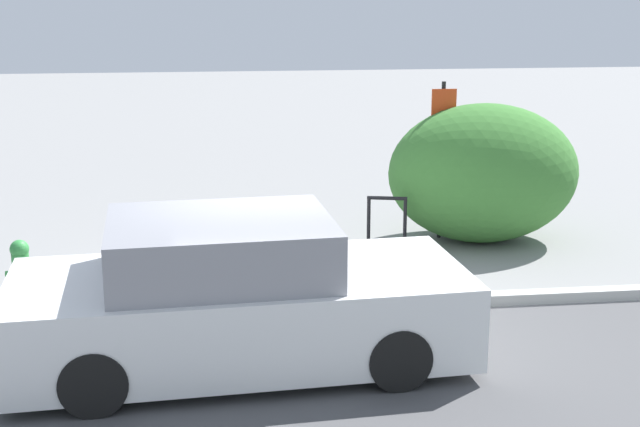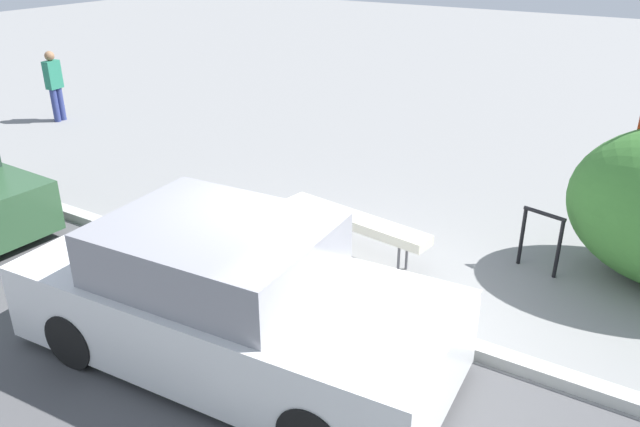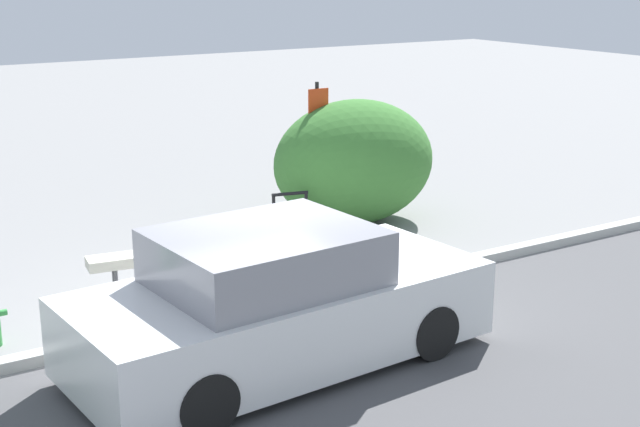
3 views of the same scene
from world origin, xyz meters
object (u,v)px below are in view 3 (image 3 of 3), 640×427
(bike_rack, at_px, (290,213))
(sign_post, at_px, (317,140))
(parked_car_near, at_px, (277,304))
(bench, at_px, (175,254))

(bike_rack, height_order, sign_post, sign_post)
(sign_post, height_order, parked_car_near, sign_post)
(bike_rack, xyz_separation_m, parked_car_near, (-2.18, -3.46, 0.17))
(bench, xyz_separation_m, sign_post, (3.15, 1.59, 0.90))
(bike_rack, distance_m, sign_post, 1.49)
(bike_rack, bearing_deg, bench, -158.86)
(parked_car_near, bearing_deg, sign_post, 49.59)
(sign_post, relative_size, parked_car_near, 0.51)
(bench, height_order, sign_post, sign_post)
(bench, height_order, bike_rack, bike_rack)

